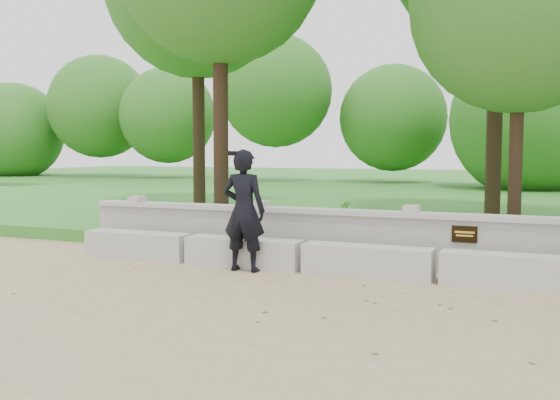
{
  "coord_description": "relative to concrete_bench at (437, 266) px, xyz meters",
  "views": [
    {
      "loc": [
        1.28,
        -6.87,
        1.84
      ],
      "look_at": [
        -2.31,
        1.73,
        1.09
      ],
      "focal_mm": 40.0,
      "sensor_mm": 36.0,
      "label": 1
    }
  ],
  "objects": [
    {
      "name": "ground",
      "position": [
        -0.0,
        -1.9,
        -0.22
      ],
      "size": [
        80.0,
        80.0,
        0.0
      ],
      "primitive_type": "plane",
      "color": "tan",
      "rests_on": "ground"
    },
    {
      "name": "lawn",
      "position": [
        -0.0,
        12.1,
        -0.1
      ],
      "size": [
        40.0,
        22.0,
        0.25
      ],
      "primitive_type": "cube",
      "color": "#317326",
      "rests_on": "ground"
    },
    {
      "name": "concrete_bench",
      "position": [
        0.0,
        0.0,
        0.0
      ],
      "size": [
        11.9,
        0.45,
        0.45
      ],
      "color": "beige",
      "rests_on": "ground"
    },
    {
      "name": "parapet_wall",
      "position": [
        0.0,
        0.7,
        0.24
      ],
      "size": [
        12.5,
        0.35,
        0.9
      ],
      "color": "#B3B0A9",
      "rests_on": "ground"
    },
    {
      "name": "man_main",
      "position": [
        -2.84,
        -0.32,
        0.7
      ],
      "size": [
        0.68,
        0.61,
        1.86
      ],
      "color": "black",
      "rests_on": "ground"
    },
    {
      "name": "shrub_a",
      "position": [
        -1.9,
        1.4,
        0.32
      ],
      "size": [
        0.37,
        0.36,
        0.59
      ],
      "primitive_type": "imported",
      "rotation": [
        0.0,
        0.0,
        0.71
      ],
      "color": "#347829",
      "rests_on": "lawn"
    },
    {
      "name": "shrub_d",
      "position": [
        -2.45,
        3.77,
        0.3
      ],
      "size": [
        0.41,
        0.41,
        0.55
      ],
      "primitive_type": "imported",
      "rotation": [
        0.0,
        0.0,
        5.56
      ],
      "color": "#347829",
      "rests_on": "lawn"
    }
  ]
}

